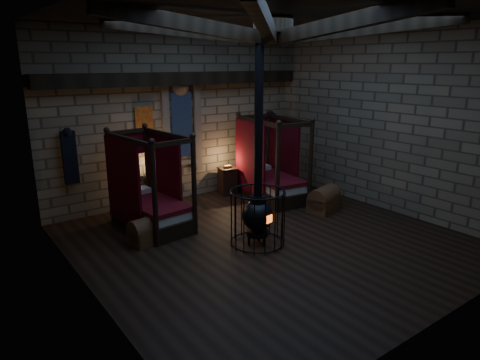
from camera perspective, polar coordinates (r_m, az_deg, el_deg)
room at (r=8.01m, az=3.94°, el=17.66°), size 7.02×7.02×4.29m
bed_left at (r=9.34m, az=-11.90°, el=-3.20°), size 1.21×2.01×2.01m
bed_right at (r=11.09m, az=4.08°, el=0.16°), size 1.29×2.11×2.08m
trunk_left at (r=8.62m, az=-12.07°, el=-6.67°), size 0.78×0.55×0.53m
trunk_right at (r=10.38m, az=11.16°, el=-2.62°), size 0.92×0.72×0.60m
nightstand_left at (r=10.53m, az=-11.05°, el=-1.45°), size 0.61×0.60×1.00m
nightstand_right at (r=11.42m, az=-1.66°, el=-0.10°), size 0.53×0.52×0.79m
stove at (r=8.21m, az=2.36°, el=-4.40°), size 1.06×1.06×4.05m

